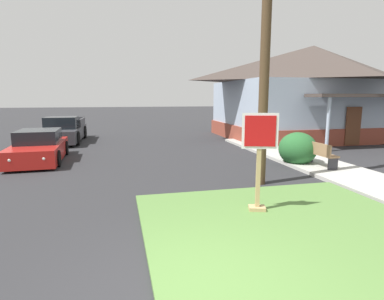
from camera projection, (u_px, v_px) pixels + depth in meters
ground_plane at (197, 297)px, 4.06m from camera, size 160.00×160.00×0.00m
grass_corner_patch at (292, 230)px, 6.03m from camera, size 5.63×5.41×0.08m
sidewalk_strip at (333, 170)px, 10.86m from camera, size 2.20×16.36×0.12m
stop_sign at (259, 163)px, 6.78m from camera, size 0.74×0.37×2.15m
manhole_cover at (152, 202)px, 7.71m from camera, size 0.70×0.70×0.02m
parked_sedan_red at (39, 148)px, 12.59m from camera, size 2.02×4.22×1.25m
pickup_truck_charcoal at (64, 131)px, 17.89m from camera, size 2.08×5.18×1.48m
street_bench at (319, 153)px, 11.16m from camera, size 0.45×1.50×0.85m
corner_house at (311, 91)px, 19.88m from camera, size 11.35×9.38×5.70m
shrub_by_curb at (298, 149)px, 11.84m from camera, size 1.41×1.41×1.25m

